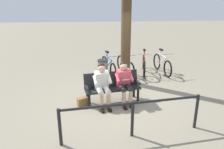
{
  "coord_description": "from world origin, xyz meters",
  "views": [
    {
      "loc": [
        0.61,
        6.05,
        3.02
      ],
      "look_at": [
        0.16,
        -0.31,
        0.75
      ],
      "focal_mm": 36.75,
      "sensor_mm": 36.0,
      "label": 1
    }
  ],
  "objects_px": {
    "litter_bin": "(103,72)",
    "bicycle_purple": "(162,64)",
    "handbag": "(83,102)",
    "bicycle_orange": "(144,65)",
    "bicycle_black": "(125,66)",
    "bench": "(112,85)",
    "tree_trunk": "(126,32)",
    "bicycle_silver": "(109,67)",
    "person_companion": "(102,83)",
    "person_reading": "(124,81)"
  },
  "relations": [
    {
      "from": "tree_trunk",
      "to": "handbag",
      "type": "bearing_deg",
      "value": 50.12
    },
    {
      "from": "person_reading",
      "to": "bicycle_purple",
      "type": "bearing_deg",
      "value": -137.43
    },
    {
      "from": "person_companion",
      "to": "bicycle_orange",
      "type": "relative_size",
      "value": 0.72
    },
    {
      "from": "tree_trunk",
      "to": "bicycle_purple",
      "type": "height_order",
      "value": "tree_trunk"
    },
    {
      "from": "bench",
      "to": "person_companion",
      "type": "height_order",
      "value": "person_companion"
    },
    {
      "from": "bicycle_orange",
      "to": "bicycle_silver",
      "type": "relative_size",
      "value": 1.02
    },
    {
      "from": "handbag",
      "to": "bicycle_orange",
      "type": "xyz_separation_m",
      "value": [
        -2.29,
        -2.63,
        0.24
      ]
    },
    {
      "from": "person_reading",
      "to": "bicycle_silver",
      "type": "relative_size",
      "value": 0.74
    },
    {
      "from": "person_companion",
      "to": "bicycle_purple",
      "type": "distance_m",
      "value": 3.58
    },
    {
      "from": "bicycle_black",
      "to": "bicycle_silver",
      "type": "height_order",
      "value": "same"
    },
    {
      "from": "handbag",
      "to": "bicycle_black",
      "type": "bearing_deg",
      "value": -121.64
    },
    {
      "from": "bicycle_silver",
      "to": "person_reading",
      "type": "bearing_deg",
      "value": -7.75
    },
    {
      "from": "bicycle_silver",
      "to": "handbag",
      "type": "bearing_deg",
      "value": -35.6
    },
    {
      "from": "person_companion",
      "to": "bicycle_purple",
      "type": "relative_size",
      "value": 0.72
    },
    {
      "from": "bicycle_black",
      "to": "bench",
      "type": "bearing_deg",
      "value": -32.97
    },
    {
      "from": "bench",
      "to": "tree_trunk",
      "type": "distance_m",
      "value": 2.03
    },
    {
      "from": "bicycle_purple",
      "to": "bicycle_black",
      "type": "xyz_separation_m",
      "value": [
        1.48,
        0.14,
        0.0
      ]
    },
    {
      "from": "person_companion",
      "to": "bicycle_silver",
      "type": "distance_m",
      "value": 2.44
    },
    {
      "from": "tree_trunk",
      "to": "bicycle_purple",
      "type": "xyz_separation_m",
      "value": [
        -1.59,
        -0.92,
        -1.45
      ]
    },
    {
      "from": "bench",
      "to": "handbag",
      "type": "relative_size",
      "value": 5.54
    },
    {
      "from": "bicycle_orange",
      "to": "bicycle_black",
      "type": "relative_size",
      "value": 1.02
    },
    {
      "from": "litter_bin",
      "to": "bicycle_black",
      "type": "distance_m",
      "value": 1.2
    },
    {
      "from": "tree_trunk",
      "to": "bicycle_silver",
      "type": "distance_m",
      "value": 1.71
    },
    {
      "from": "handbag",
      "to": "litter_bin",
      "type": "height_order",
      "value": "litter_bin"
    },
    {
      "from": "litter_bin",
      "to": "bicycle_silver",
      "type": "height_order",
      "value": "bicycle_silver"
    },
    {
      "from": "bench",
      "to": "bicycle_purple",
      "type": "xyz_separation_m",
      "value": [
        -2.16,
        -2.38,
        -0.15
      ]
    },
    {
      "from": "bench",
      "to": "bicycle_silver",
      "type": "relative_size",
      "value": 1.02
    },
    {
      "from": "bicycle_orange",
      "to": "person_companion",
      "type": "bearing_deg",
      "value": -23.45
    },
    {
      "from": "person_companion",
      "to": "bench",
      "type": "bearing_deg",
      "value": -153.2
    },
    {
      "from": "person_reading",
      "to": "tree_trunk",
      "type": "relative_size",
      "value": 0.33
    },
    {
      "from": "bench",
      "to": "bicycle_silver",
      "type": "distance_m",
      "value": 2.18
    },
    {
      "from": "bench",
      "to": "litter_bin",
      "type": "distance_m",
      "value": 1.46
    },
    {
      "from": "tree_trunk",
      "to": "bicycle_silver",
      "type": "bearing_deg",
      "value": -53.05
    },
    {
      "from": "person_companion",
      "to": "bicycle_silver",
      "type": "xyz_separation_m",
      "value": [
        -0.31,
        -2.4,
        -0.3
      ]
    },
    {
      "from": "litter_bin",
      "to": "bicycle_orange",
      "type": "xyz_separation_m",
      "value": [
        -1.65,
        -0.93,
        -0.07
      ]
    },
    {
      "from": "bench",
      "to": "bicycle_orange",
      "type": "bearing_deg",
      "value": -132.22
    },
    {
      "from": "person_reading",
      "to": "bicycle_silver",
      "type": "distance_m",
      "value": 2.32
    },
    {
      "from": "handbag",
      "to": "tree_trunk",
      "type": "height_order",
      "value": "tree_trunk"
    },
    {
      "from": "person_reading",
      "to": "bicycle_purple",
      "type": "distance_m",
      "value": 3.09
    },
    {
      "from": "bicycle_purple",
      "to": "bicycle_orange",
      "type": "distance_m",
      "value": 0.73
    },
    {
      "from": "bench",
      "to": "person_reading",
      "type": "height_order",
      "value": "person_reading"
    },
    {
      "from": "bench",
      "to": "tree_trunk",
      "type": "height_order",
      "value": "tree_trunk"
    },
    {
      "from": "person_reading",
      "to": "handbag",
      "type": "xyz_separation_m",
      "value": [
        1.2,
        0.15,
        -0.54
      ]
    },
    {
      "from": "tree_trunk",
      "to": "bicycle_silver",
      "type": "xyz_separation_m",
      "value": [
        0.54,
        -0.72,
        -1.45
      ]
    },
    {
      "from": "bench",
      "to": "bicycle_black",
      "type": "relative_size",
      "value": 1.02
    },
    {
      "from": "person_companion",
      "to": "handbag",
      "type": "relative_size",
      "value": 4.0
    },
    {
      "from": "person_companion",
      "to": "litter_bin",
      "type": "height_order",
      "value": "person_companion"
    },
    {
      "from": "person_companion",
      "to": "bicycle_orange",
      "type": "height_order",
      "value": "person_companion"
    },
    {
      "from": "litter_bin",
      "to": "bicycle_purple",
      "type": "bearing_deg",
      "value": -158.58
    },
    {
      "from": "bench",
      "to": "handbag",
      "type": "xyz_separation_m",
      "value": [
        0.86,
        0.25,
        -0.39
      ]
    }
  ]
}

